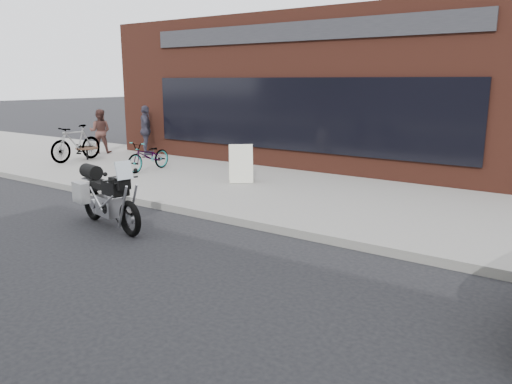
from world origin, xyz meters
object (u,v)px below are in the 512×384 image
object	(u,v)px
cafe_table	(87,148)
cafe_patron_right	(146,130)
bicycle_rear	(76,143)
sandwich_sign	(241,163)
cafe_patron_left	(100,131)
bicycle_front	(149,156)
motorcycle	(105,196)

from	to	relation	value
cafe_table	cafe_patron_right	size ratio (longest dim) A/B	0.41
cafe_table	bicycle_rear	bearing A→B (deg)	-97.02
bicycle_rear	sandwich_sign	world-z (taller)	bicycle_rear
cafe_patron_left	cafe_patron_right	xyz separation A→B (m)	(1.59, 0.63, 0.07)
cafe_patron_left	cafe_table	bearing A→B (deg)	87.93
sandwich_sign	cafe_patron_left	size ratio (longest dim) A/B	0.62
bicycle_front	cafe_table	world-z (taller)	bicycle_front
cafe_patron_right	bicycle_front	bearing A→B (deg)	176.93
motorcycle	cafe_patron_right	xyz separation A→B (m)	(-5.39, 5.99, 0.42)
bicycle_front	bicycle_rear	size ratio (longest dim) A/B	0.85
sandwich_sign	cafe_table	distance (m)	6.11
sandwich_sign	cafe_patron_right	bearing A→B (deg)	121.29
cafe_table	cafe_patron_right	xyz separation A→B (m)	(0.74, 1.85, 0.47)
cafe_table	sandwich_sign	bearing A→B (deg)	0.08
sandwich_sign	cafe_table	size ratio (longest dim) A/B	1.36
sandwich_sign	cafe_patron_right	size ratio (longest dim) A/B	0.56
sandwich_sign	cafe_patron_right	xyz separation A→B (m)	(-5.37, 1.84, 0.36)
cafe_patron_left	sandwich_sign	bearing A→B (deg)	132.90
bicycle_front	cafe_patron_left	distance (m)	4.20
sandwich_sign	motorcycle	bearing A→B (deg)	-129.56
bicycle_rear	sandwich_sign	bearing A→B (deg)	0.23
cafe_patron_left	cafe_patron_right	size ratio (longest dim) A/B	0.91
motorcycle	sandwich_sign	bearing A→B (deg)	102.07
bicycle_front	cafe_table	distance (m)	3.08
cafe_table	cafe_patron_left	size ratio (longest dim) A/B	0.45
bicycle_front	cafe_patron_left	xyz separation A→B (m)	(-3.93, 1.45, 0.34)
bicycle_rear	cafe_patron_left	xyz separation A→B (m)	(-0.81, 1.56, 0.20)
motorcycle	bicycle_front	xyz separation A→B (m)	(-3.05, 3.91, 0.00)
cafe_patron_right	bicycle_rear	bearing A→B (deg)	109.10
motorcycle	sandwich_sign	xyz separation A→B (m)	(-0.02, 4.15, 0.06)
bicycle_rear	cafe_patron_right	xyz separation A→B (m)	(0.78, 2.20, 0.27)
bicycle_front	sandwich_sign	xyz separation A→B (m)	(3.03, 0.24, 0.05)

